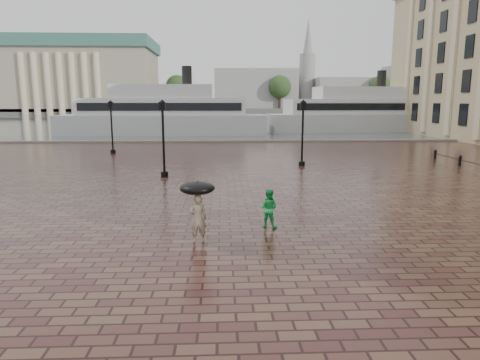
% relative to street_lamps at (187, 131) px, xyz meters
% --- Properties ---
extents(ground, '(300.00, 300.00, 0.00)m').
position_rel_street_lamps_xyz_m(ground, '(5.00, -15.33, -2.33)').
color(ground, '#381B19').
rests_on(ground, ground).
extents(harbour_water, '(240.00, 240.00, 0.00)m').
position_rel_street_lamps_xyz_m(harbour_water, '(5.00, 76.67, -2.33)').
color(harbour_water, '#434F52').
rests_on(harbour_water, ground).
extents(quay_edge, '(80.00, 0.60, 0.30)m').
position_rel_street_lamps_xyz_m(quay_edge, '(5.00, 16.67, -2.33)').
color(quay_edge, slate).
rests_on(quay_edge, ground).
extents(far_shore, '(300.00, 60.00, 2.00)m').
position_rel_street_lamps_xyz_m(far_shore, '(5.00, 144.67, -1.33)').
color(far_shore, '#4C4C47').
rests_on(far_shore, ground).
extents(museum, '(57.00, 32.50, 26.00)m').
position_rel_street_lamps_xyz_m(museum, '(-50.00, 129.28, 11.58)').
color(museum, gray).
rests_on(museum, ground).
extents(distant_skyline, '(102.50, 22.00, 33.00)m').
position_rel_street_lamps_xyz_m(distant_skyline, '(53.14, 134.67, 7.13)').
color(distant_skyline, gray).
rests_on(distant_skyline, ground).
extents(far_trees, '(188.00, 8.00, 13.50)m').
position_rel_street_lamps_xyz_m(far_trees, '(5.00, 122.67, 7.09)').
color(far_trees, '#2D2119').
rests_on(far_trees, ground).
extents(street_lamps, '(15.44, 12.44, 4.40)m').
position_rel_street_lamps_xyz_m(street_lamps, '(0.00, 0.00, 0.00)').
color(street_lamps, black).
rests_on(street_lamps, ground).
extents(adult_pedestrian, '(0.60, 0.43, 1.56)m').
position_rel_street_lamps_xyz_m(adult_pedestrian, '(1.66, -17.55, -1.55)').
color(adult_pedestrian, gray).
rests_on(adult_pedestrian, ground).
extents(child_pedestrian, '(0.83, 0.75, 1.38)m').
position_rel_street_lamps_xyz_m(child_pedestrian, '(4.07, -15.99, -1.63)').
color(child_pedestrian, green).
rests_on(child_pedestrian, ground).
extents(ferry_near, '(27.55, 6.68, 9.03)m').
position_rel_street_lamps_xyz_m(ferry_near, '(-5.43, 27.97, 0.39)').
color(ferry_near, '#BDBDBD').
rests_on(ferry_near, ground).
extents(ferry_far, '(27.65, 9.35, 8.89)m').
position_rel_street_lamps_xyz_m(ferry_far, '(22.80, 32.59, 0.35)').
color(ferry_far, '#BDBDBD').
rests_on(ferry_far, ground).
extents(umbrella, '(1.10, 1.10, 1.10)m').
position_rel_street_lamps_xyz_m(umbrella, '(1.66, -17.55, -0.57)').
color(umbrella, black).
rests_on(umbrella, ground).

